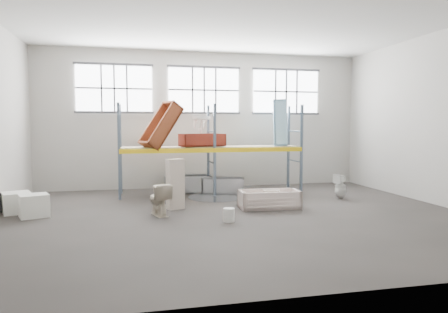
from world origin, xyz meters
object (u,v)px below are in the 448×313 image
object	(u,v)px
carton_near	(34,206)
blue_tub_upright	(280,123)
toilet_beige	(159,199)
steel_tub_left	(188,184)
bucket	(229,215)
toilet_white	(340,186)
bathtub_beige	(269,199)
cistern_tall	(175,184)
steel_tub_right	(223,185)
rust_tub_flat	(202,140)

from	to	relation	value
carton_near	blue_tub_upright	bearing A→B (deg)	19.47
toilet_beige	steel_tub_left	distance (m)	3.63
bucket	toilet_beige	bearing A→B (deg)	146.14
toilet_white	steel_tub_left	distance (m)	5.06
bucket	bathtub_beige	bearing A→B (deg)	42.48
bucket	cistern_tall	bearing A→B (deg)	122.07
steel_tub_right	carton_near	bearing A→B (deg)	-155.01
blue_tub_upright	toilet_white	bearing A→B (deg)	-54.67
carton_near	bucket	bearing A→B (deg)	-18.28
toilet_beige	cistern_tall	xyz separation A→B (m)	(0.49, 0.70, 0.28)
steel_tub_right	blue_tub_upright	xyz separation A→B (m)	(2.08, 0.13, 2.14)
toilet_beige	carton_near	world-z (taller)	toilet_beige
toilet_white	carton_near	bearing A→B (deg)	-104.49
toilet_beige	toilet_white	world-z (taller)	toilet_beige
bathtub_beige	carton_near	bearing A→B (deg)	-179.43
toilet_beige	toilet_white	distance (m)	5.87
toilet_beige	blue_tub_upright	bearing A→B (deg)	-160.55
bathtub_beige	steel_tub_left	size ratio (longest dim) A/B	1.04
steel_tub_right	steel_tub_left	bearing A→B (deg)	159.07
bathtub_beige	rust_tub_flat	bearing A→B (deg)	121.15
bathtub_beige	rust_tub_flat	world-z (taller)	rust_tub_flat
toilet_beige	blue_tub_upright	distance (m)	5.75
blue_tub_upright	rust_tub_flat	bearing A→B (deg)	-176.12
toilet_beige	steel_tub_right	world-z (taller)	toilet_beige
bathtub_beige	toilet_beige	size ratio (longest dim) A/B	2.00
toilet_beige	steel_tub_left	bearing A→B (deg)	-124.92
steel_tub_right	bucket	size ratio (longest dim) A/B	4.37
steel_tub_left	rust_tub_flat	size ratio (longest dim) A/B	1.10
cistern_tall	blue_tub_upright	world-z (taller)	blue_tub_upright
steel_tub_right	toilet_white	bearing A→B (deg)	-27.27
rust_tub_flat	carton_near	world-z (taller)	rust_tub_flat
cistern_tall	rust_tub_flat	distance (m)	2.75
cistern_tall	steel_tub_left	xyz separation A→B (m)	(0.70, 2.74, -0.40)
rust_tub_flat	blue_tub_upright	size ratio (longest dim) A/B	0.91
rust_tub_flat	carton_near	bearing A→B (deg)	-152.35
bathtub_beige	steel_tub_left	world-z (taller)	steel_tub_left
blue_tub_upright	steel_tub_left	bearing A→B (deg)	174.53
cistern_tall	carton_near	world-z (taller)	cistern_tall
rust_tub_flat	blue_tub_upright	bearing A→B (deg)	3.88
cistern_tall	toilet_white	distance (m)	5.29
toilet_white	cistern_tall	bearing A→B (deg)	-103.54
toilet_white	steel_tub_left	xyz separation A→B (m)	(-4.56, 2.20, -0.10)
steel_tub_right	carton_near	size ratio (longest dim) A/B	2.12
steel_tub_left	steel_tub_right	distance (m)	1.22
toilet_beige	steel_tub_left	size ratio (longest dim) A/B	0.52
bathtub_beige	blue_tub_upright	size ratio (longest dim) A/B	1.04
bathtub_beige	toilet_white	world-z (taller)	toilet_white
steel_tub_left	cistern_tall	bearing A→B (deg)	-104.28
bathtub_beige	bucket	size ratio (longest dim) A/B	5.16
steel_tub_right	bucket	world-z (taller)	steel_tub_right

